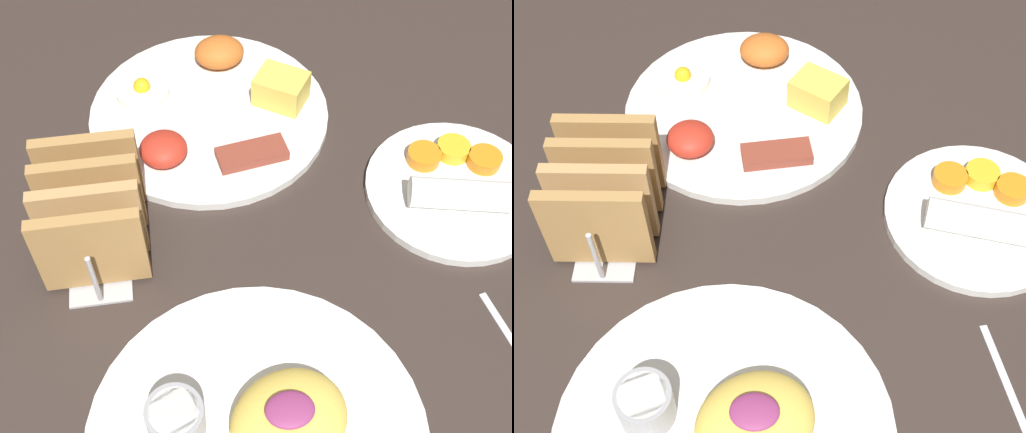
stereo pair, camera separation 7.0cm
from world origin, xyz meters
TOP-DOWN VIEW (x-y plane):
  - ground_plane at (0.00, 0.00)m, footprint 3.00×3.00m
  - plate_breakfast at (-0.04, 0.19)m, footprint 0.27×0.27m
  - plate_condiments at (0.21, 0.03)m, footprint 0.19×0.19m
  - plate_foreground at (-0.04, -0.20)m, footprint 0.29×0.29m
  - toast_rack at (-0.17, 0.03)m, footprint 0.10×0.15m

SIDE VIEW (x-z plane):
  - ground_plane at x=0.00m, z-range 0.00..0.00m
  - plate_condiments at x=0.21m, z-range -0.01..0.03m
  - plate_breakfast at x=-0.04m, z-range -0.01..0.03m
  - plate_foreground at x=-0.04m, z-range -0.01..0.04m
  - toast_rack at x=-0.17m, z-range 0.00..0.10m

